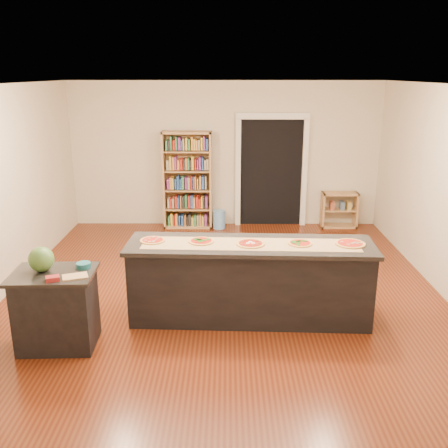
{
  "coord_description": "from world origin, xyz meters",
  "views": [
    {
      "loc": [
        0.05,
        -6.18,
        2.95
      ],
      "look_at": [
        0.0,
        0.2,
        1.0
      ],
      "focal_mm": 40.0,
      "sensor_mm": 36.0,
      "label": 1
    }
  ],
  "objects_px": {
    "side_counter": "(57,309)",
    "low_shelf": "(339,210)",
    "kitchen_island": "(250,281)",
    "waste_bin": "(219,219)",
    "bookshelf": "(187,180)",
    "watermelon": "(41,259)"
  },
  "relations": [
    {
      "from": "side_counter",
      "to": "low_shelf",
      "type": "bearing_deg",
      "value": 45.53
    },
    {
      "from": "side_counter",
      "to": "kitchen_island",
      "type": "bearing_deg",
      "value": 15.06
    },
    {
      "from": "side_counter",
      "to": "waste_bin",
      "type": "bearing_deg",
      "value": 66.37
    },
    {
      "from": "bookshelf",
      "to": "waste_bin",
      "type": "relative_size",
      "value": 5.29
    },
    {
      "from": "low_shelf",
      "to": "bookshelf",
      "type": "bearing_deg",
      "value": -179.67
    },
    {
      "from": "waste_bin",
      "to": "watermelon",
      "type": "height_order",
      "value": "watermelon"
    },
    {
      "from": "bookshelf",
      "to": "side_counter",
      "type": "bearing_deg",
      "value": -103.87
    },
    {
      "from": "kitchen_island",
      "to": "watermelon",
      "type": "relative_size",
      "value": 10.84
    },
    {
      "from": "bookshelf",
      "to": "low_shelf",
      "type": "relative_size",
      "value": 2.69
    },
    {
      "from": "low_shelf",
      "to": "waste_bin",
      "type": "relative_size",
      "value": 1.97
    },
    {
      "from": "side_counter",
      "to": "waste_bin",
      "type": "relative_size",
      "value": 2.5
    },
    {
      "from": "side_counter",
      "to": "waste_bin",
      "type": "distance_m",
      "value": 4.74
    },
    {
      "from": "side_counter",
      "to": "watermelon",
      "type": "relative_size",
      "value": 3.24
    },
    {
      "from": "side_counter",
      "to": "low_shelf",
      "type": "xyz_separation_m",
      "value": [
        4.08,
        4.51,
        -0.09
      ]
    },
    {
      "from": "waste_bin",
      "to": "watermelon",
      "type": "xyz_separation_m",
      "value": [
        -1.85,
        -4.36,
        0.84
      ]
    },
    {
      "from": "kitchen_island",
      "to": "waste_bin",
      "type": "relative_size",
      "value": 8.36
    },
    {
      "from": "low_shelf",
      "to": "waste_bin",
      "type": "distance_m",
      "value": 2.37
    },
    {
      "from": "side_counter",
      "to": "watermelon",
      "type": "height_order",
      "value": "watermelon"
    },
    {
      "from": "kitchen_island",
      "to": "waste_bin",
      "type": "xyz_separation_m",
      "value": [
        -0.44,
        3.73,
        -0.32
      ]
    },
    {
      "from": "kitchen_island",
      "to": "waste_bin",
      "type": "bearing_deg",
      "value": 98.8
    },
    {
      "from": "side_counter",
      "to": "bookshelf",
      "type": "bearing_deg",
      "value": 73.83
    },
    {
      "from": "kitchen_island",
      "to": "low_shelf",
      "type": "bearing_deg",
      "value": 65.43
    }
  ]
}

